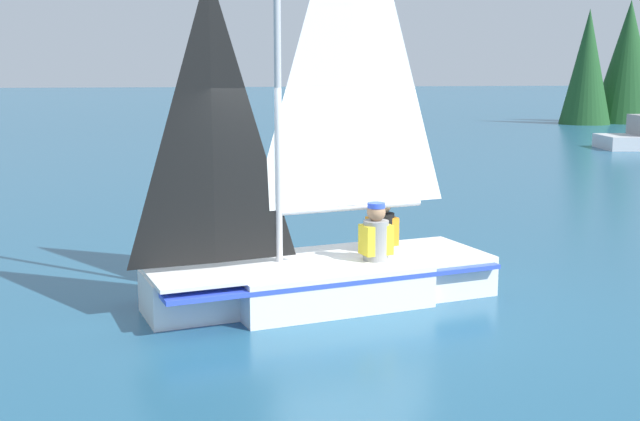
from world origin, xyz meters
TOP-DOWN VIEW (x-y plane):
  - ground_plane at (0.00, 0.00)m, footprint 260.00×260.00m
  - sailboat_main at (-0.02, -0.00)m, footprint 4.29×2.36m
  - sailor_helm at (-0.65, 0.09)m, footprint 0.39×0.36m
  - sailor_crew at (-0.86, -0.38)m, footprint 0.39×0.36m

SIDE VIEW (x-z plane):
  - ground_plane at x=0.00m, z-range 0.00..0.00m
  - sailor_helm at x=-0.65m, z-range 0.05..1.21m
  - sailor_crew at x=-0.86m, z-range 0.05..1.21m
  - sailboat_main at x=-0.02m, z-range -1.99..3.36m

